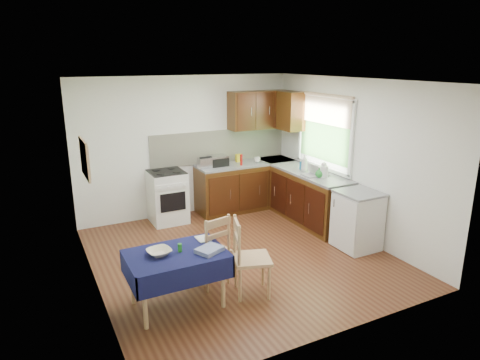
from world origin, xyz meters
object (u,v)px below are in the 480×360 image
chair_far (212,248)px  dish_rack (315,174)px  toaster (206,163)px  sandwich_press (218,161)px  dining_table (176,261)px  chair_near (248,255)px  kettle (324,171)px

chair_far → dish_rack: bearing=-169.2°
toaster → sandwich_press: 0.27m
dining_table → chair_near: (0.85, -0.14, -0.05)m
chair_far → kettle: bearing=-172.9°
chair_far → kettle: size_ratio=3.72×
dining_table → dish_rack: dish_rack is taller
chair_near → toaster: size_ratio=3.61×
dining_table → sandwich_press: sandwich_press is taller
chair_far → toaster: 2.55m
dining_table → sandwich_press: 3.19m
toaster → kettle: kettle is taller
sandwich_press → dish_rack: bearing=-39.3°
sandwich_press → chair_near: bearing=-97.3°
dish_rack → toaster: bearing=134.9°
chair_near → toaster: toaster is taller
chair_near → dining_table: bearing=98.8°
kettle → sandwich_press: bearing=128.9°
dish_rack → kettle: kettle is taller
dish_rack → kettle: size_ratio=1.57×
dining_table → toaster: bearing=69.7°
toaster → kettle: size_ratio=1.06×
dining_table → kettle: (2.93, 1.14, 0.45)m
chair_near → sandwich_press: 2.97m
toaster → dish_rack: toaster is taller
sandwich_press → dish_rack: size_ratio=0.82×
dining_table → chair_near: 0.86m
dining_table → kettle: 3.18m
toaster → sandwich_press: size_ratio=0.83×
dining_table → chair_near: bearing=-0.7°
chair_near → sandwich_press: (0.87, 2.80, 0.48)m
chair_far → kettle: (2.38, 0.87, 0.51)m
sandwich_press → kettle: size_ratio=1.28×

